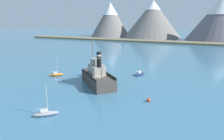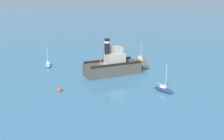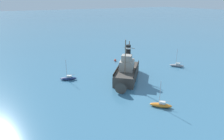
{
  "view_description": "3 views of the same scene",
  "coord_description": "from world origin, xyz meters",
  "px_view_note": "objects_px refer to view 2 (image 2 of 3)",
  "views": [
    {
      "loc": [
        21.02,
        -36.7,
        14.19
      ],
      "look_at": [
        1.14,
        4.68,
        2.97
      ],
      "focal_mm": 32.0,
      "sensor_mm": 36.0,
      "label": 1
    },
    {
      "loc": [
        44.38,
        20.29,
        15.32
      ],
      "look_at": [
        1.91,
        2.18,
        1.76
      ],
      "focal_mm": 38.0,
      "sensor_mm": 36.0,
      "label": 2
    },
    {
      "loc": [
        -37.12,
        25.72,
        17.95
      ],
      "look_at": [
        -0.25,
        4.88,
        2.62
      ],
      "focal_mm": 32.0,
      "sensor_mm": 36.0,
      "label": 3
    }
  ],
  "objects_px": {
    "sailboat_navy": "(164,89)",
    "sailboat_grey": "(48,65)",
    "old_tugboat": "(115,66)",
    "sailboat_orange": "(140,59)",
    "mooring_buoy": "(60,90)"
  },
  "relations": [
    {
      "from": "sailboat_navy",
      "to": "sailboat_grey",
      "type": "xyz_separation_m",
      "value": [
        -5.61,
        -29.09,
        0.0
      ]
    },
    {
      "from": "old_tugboat",
      "to": "sailboat_navy",
      "type": "distance_m",
      "value": 13.58
    },
    {
      "from": "sailboat_orange",
      "to": "old_tugboat",
      "type": "bearing_deg",
      "value": -7.21
    },
    {
      "from": "old_tugboat",
      "to": "sailboat_navy",
      "type": "xyz_separation_m",
      "value": [
        6.4,
        11.9,
        -1.4
      ]
    },
    {
      "from": "sailboat_orange",
      "to": "mooring_buoy",
      "type": "bearing_deg",
      "value": -13.68
    },
    {
      "from": "old_tugboat",
      "to": "mooring_buoy",
      "type": "relative_size",
      "value": 18.62
    },
    {
      "from": "sailboat_navy",
      "to": "mooring_buoy",
      "type": "bearing_deg",
      "value": -66.89
    },
    {
      "from": "sailboat_navy",
      "to": "sailboat_orange",
      "type": "height_order",
      "value": "same"
    },
    {
      "from": "sailboat_navy",
      "to": "mooring_buoy",
      "type": "relative_size",
      "value": 7.04
    },
    {
      "from": "old_tugboat",
      "to": "sailboat_grey",
      "type": "relative_size",
      "value": 2.65
    },
    {
      "from": "sailboat_orange",
      "to": "mooring_buoy",
      "type": "distance_m",
      "value": 27.81
    },
    {
      "from": "old_tugboat",
      "to": "sailboat_orange",
      "type": "height_order",
      "value": "old_tugboat"
    },
    {
      "from": "sailboat_navy",
      "to": "mooring_buoy",
      "type": "distance_m",
      "value": 18.23
    },
    {
      "from": "sailboat_grey",
      "to": "sailboat_orange",
      "type": "bearing_deg",
      "value": 127.03
    },
    {
      "from": "mooring_buoy",
      "to": "sailboat_grey",
      "type": "bearing_deg",
      "value": -136.01
    }
  ]
}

